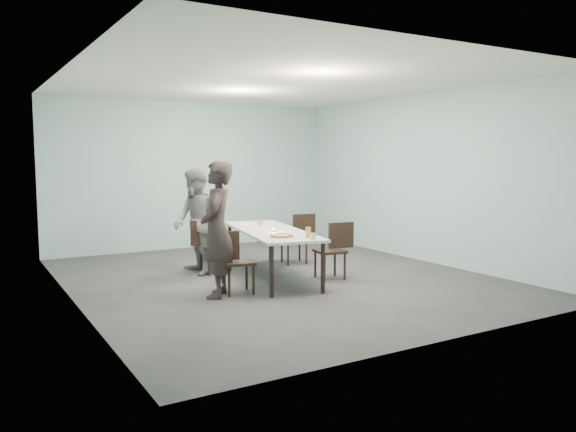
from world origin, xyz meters
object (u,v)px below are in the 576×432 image
side_plate (293,233)px  amber_tumbler (260,223)px  chair_near_right (335,246)px  diner_near (217,229)px  table (271,233)px  chair_near_left (232,258)px  beer_glass (308,232)px  tealight (273,230)px  chair_far_right (298,235)px  chair_far_left (210,243)px  water_tumbler (313,237)px  pizza (282,236)px  diner_far (196,221)px

side_plate → amber_tumbler: (0.07, 1.15, 0.04)m
amber_tumbler → chair_near_right: bearing=-59.4°
diner_near → table: bearing=152.5°
chair_near_left → diner_near: 0.48m
table → beer_glass: 1.04m
chair_near_left → tealight: (0.89, 0.44, 0.27)m
chair_near_left → chair_far_right: (1.97, 1.46, 0.00)m
chair_far_left → beer_glass: bearing=-69.2°
diner_near → amber_tumbler: size_ratio=22.83×
chair_near_left → side_plate: (1.03, 0.10, 0.25)m
side_plate → beer_glass: bearing=-93.6°
amber_tumbler → side_plate: bearing=-93.4°
diner_near → water_tumbler: diner_near is taller
chair_near_left → pizza: 0.76m
side_plate → water_tumbler: size_ratio=2.00×
chair_near_right → diner_far: diner_far is taller
chair_near_left → diner_near: diner_near is taller
chair_far_right → pizza: (-1.26, -1.60, 0.27)m
chair_far_left → chair_near_right: 2.03m
tealight → beer_glass: bearing=-82.6°
pizza → beer_glass: bearing=-38.7°
diner_near → side_plate: size_ratio=10.15×
chair_far_right → amber_tumbler: 0.95m
pizza → water_tumbler: 0.50m
diner_near → beer_glass: bearing=107.6°
chair_near_left → chair_far_right: size_ratio=1.00×
chair_far_right → water_tumbler: chair_far_right is taller
diner_far → pizza: bearing=22.4°
pizza → water_tumbler: bearing=-60.4°
diner_near → diner_far: diner_near is taller
chair_far_left → tealight: bearing=-58.9°
chair_far_left → side_plate: (0.76, -1.34, 0.25)m
chair_near_right → chair_far_right: size_ratio=1.00×
chair_near_right → tealight: 0.99m
water_tumbler → chair_far_left: bearing=108.8°
pizza → amber_tumbler: 1.44m
side_plate → chair_far_right: bearing=55.5°
tealight → diner_far: bearing=128.6°
side_plate → diner_near: bearing=-173.4°
diner_far → beer_glass: diner_far is taller
chair_near_right → chair_near_left: bearing=12.0°
chair_far_left → water_tumbler: bearing=-72.4°
chair_far_right → beer_glass: (-0.97, -1.84, 0.32)m
table → chair_far_right: bearing=39.1°
water_tumbler → tealight: bearing=93.3°
chair_far_right → diner_far: 1.94m
diner_far → tealight: 1.34m
chair_near_left → beer_glass: beer_glass is taller
beer_glass → table: bearing=91.8°
chair_near_right → side_plate: size_ratio=4.83×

